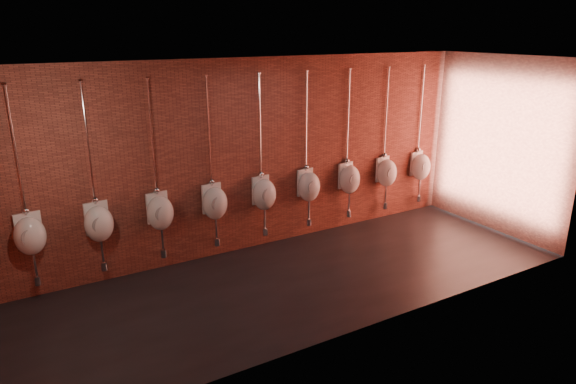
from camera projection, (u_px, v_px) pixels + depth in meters
name	position (u px, v px, depth m)	size (l,w,h in m)	color
ground	(300.00, 280.00, 7.73)	(8.50, 8.50, 0.00)	black
room_shell	(301.00, 150.00, 7.12)	(8.54, 3.04, 3.22)	black
urinal_0	(30.00, 235.00, 6.89)	(0.46, 0.42, 2.72)	white
urinal_1	(99.00, 223.00, 7.32)	(0.46, 0.42, 2.72)	white
urinal_2	(160.00, 212.00, 7.75)	(0.46, 0.42, 2.72)	white
urinal_3	(215.00, 202.00, 8.18)	(0.46, 0.42, 2.72)	white
urinal_4	(264.00, 194.00, 8.61)	(0.46, 0.42, 2.72)	white
urinal_5	(309.00, 186.00, 9.04)	(0.46, 0.42, 2.72)	white
urinal_6	(349.00, 179.00, 9.46)	(0.46, 0.42, 2.72)	white
urinal_7	(386.00, 172.00, 9.89)	(0.46, 0.42, 2.72)	white
urinal_8	(420.00, 166.00, 10.32)	(0.46, 0.42, 2.72)	white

